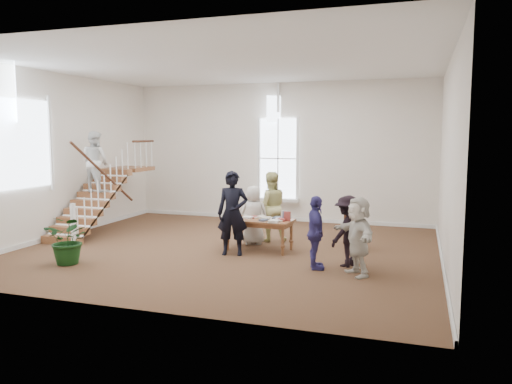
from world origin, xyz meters
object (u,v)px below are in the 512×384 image
(library_table, at_px, (261,222))
(police_officer, at_px, (233,213))
(elderly_woman, at_px, (254,215))
(woman_cluster_c, at_px, (358,236))
(woman_cluster_a, at_px, (316,233))
(floor_plant, at_px, (69,240))
(person_yellow, at_px, (270,207))
(side_chair, at_px, (354,226))
(woman_cluster_b, at_px, (347,231))

(library_table, height_order, police_officer, police_officer)
(elderly_woman, height_order, woman_cluster_c, woman_cluster_c)
(woman_cluster_a, xyz_separation_m, floor_plant, (-5.20, -1.29, -0.24))
(person_yellow, bearing_deg, side_chair, 148.16)
(police_officer, xyz_separation_m, floor_plant, (-3.09, -1.92, -0.45))
(police_officer, relative_size, woman_cluster_b, 1.30)
(library_table, relative_size, floor_plant, 1.57)
(woman_cluster_c, bearing_deg, woman_cluster_a, -135.33)
(person_yellow, bearing_deg, library_table, 69.12)
(person_yellow, xyz_separation_m, woman_cluster_a, (1.71, -2.38, -0.15))
(library_table, relative_size, elderly_woman, 1.11)
(woman_cluster_b, xyz_separation_m, floor_plant, (-5.80, -1.74, -0.23))
(police_officer, bearing_deg, woman_cluster_b, -15.74)
(woman_cluster_b, bearing_deg, side_chair, -152.18)
(police_officer, bearing_deg, elderly_woman, 73.56)
(woman_cluster_c, xyz_separation_m, side_chair, (-0.37, 2.32, -0.23))
(elderly_woman, relative_size, woman_cluster_b, 1.00)
(elderly_woman, relative_size, floor_plant, 1.41)
(woman_cluster_a, height_order, woman_cluster_c, woman_cluster_c)
(woman_cluster_a, bearing_deg, library_table, 34.21)
(person_yellow, height_order, woman_cluster_a, person_yellow)
(person_yellow, bearing_deg, woman_cluster_c, 110.06)
(library_table, height_order, floor_plant, floor_plant)
(library_table, xyz_separation_m, woman_cluster_b, (2.22, -0.83, 0.08))
(woman_cluster_a, bearing_deg, person_yellow, 18.08)
(elderly_woman, height_order, woman_cluster_a, woman_cluster_a)
(library_table, relative_size, woman_cluster_a, 1.09)
(library_table, bearing_deg, woman_cluster_c, -26.08)
(library_table, distance_m, woman_cluster_a, 2.07)
(police_officer, bearing_deg, library_table, 41.40)
(person_yellow, distance_m, woman_cluster_b, 3.01)
(floor_plant, xyz_separation_m, side_chair, (5.73, 3.41, 0.03))
(police_officer, height_order, woman_cluster_c, police_officer)
(library_table, relative_size, woman_cluster_c, 1.06)
(woman_cluster_b, height_order, side_chair, woman_cluster_b)
(woman_cluster_c, bearing_deg, woman_cluster_b, 171.97)
(woman_cluster_b, bearing_deg, person_yellow, -104.64)
(woman_cluster_b, bearing_deg, woman_cluster_a, -27.80)
(woman_cluster_b, bearing_deg, woman_cluster_c, 50.11)
(elderly_woman, bearing_deg, police_officer, 73.57)
(elderly_woman, distance_m, woman_cluster_c, 3.58)
(police_officer, bearing_deg, woman_cluster_c, -27.36)
(woman_cluster_c, distance_m, floor_plant, 6.20)
(woman_cluster_c, bearing_deg, library_table, -153.20)
(elderly_woman, xyz_separation_m, person_yellow, (0.30, 0.50, 0.16))
(person_yellow, xyz_separation_m, floor_plant, (-3.49, -3.67, -0.39))
(library_table, relative_size, person_yellow, 0.91)
(side_chair, bearing_deg, woman_cluster_c, -101.36)
(woman_cluster_c, bearing_deg, elderly_woman, -158.44)
(person_yellow, height_order, floor_plant, person_yellow)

